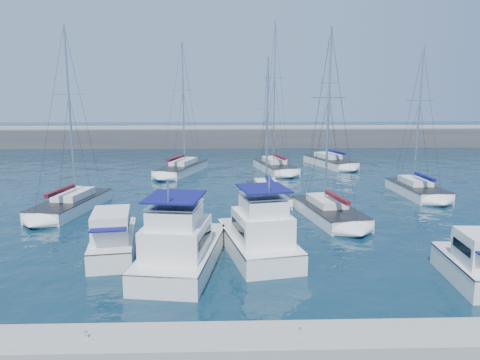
{
  "coord_description": "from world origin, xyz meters",
  "views": [
    {
      "loc": [
        -2.77,
        -27.12,
        9.74
      ],
      "look_at": [
        -1.7,
        7.03,
        3.0
      ],
      "focal_mm": 35.0,
      "sensor_mm": 36.0,
      "label": 1
    }
  ],
  "objects_px": {
    "sailboat_mid_c": "(268,194)",
    "sailboat_back_b": "(275,167)",
    "motor_yacht_stbd_inner": "(259,238)",
    "sailboat_mid_d": "(329,212)",
    "sailboat_mid_a": "(71,204)",
    "motor_yacht_port_inner": "(180,249)",
    "sailboat_back_a": "(182,168)",
    "motor_yacht_port_outer": "(113,239)",
    "motor_yacht_stbd_outer": "(476,266)",
    "sailboat_back_c": "(330,162)",
    "sailboat_mid_e": "(417,190)"
  },
  "relations": [
    {
      "from": "sailboat_mid_a",
      "to": "sailboat_back_b",
      "type": "relative_size",
      "value": 0.84
    },
    {
      "from": "sailboat_mid_c",
      "to": "sailboat_mid_d",
      "type": "distance_m",
      "value": 7.56
    },
    {
      "from": "sailboat_mid_c",
      "to": "sailboat_back_b",
      "type": "bearing_deg",
      "value": 77.42
    },
    {
      "from": "sailboat_mid_e",
      "to": "sailboat_back_c",
      "type": "distance_m",
      "value": 17.3
    },
    {
      "from": "sailboat_mid_a",
      "to": "sailboat_mid_d",
      "type": "xyz_separation_m",
      "value": [
        20.3,
        -2.92,
        -0.0
      ]
    },
    {
      "from": "motor_yacht_port_outer",
      "to": "motor_yacht_stbd_inner",
      "type": "distance_m",
      "value": 8.64
    },
    {
      "from": "sailboat_mid_d",
      "to": "sailboat_mid_e",
      "type": "distance_m",
      "value": 12.47
    },
    {
      "from": "motor_yacht_port_outer",
      "to": "motor_yacht_stbd_outer",
      "type": "xyz_separation_m",
      "value": [
        19.26,
        -4.79,
        -0.0
      ]
    },
    {
      "from": "motor_yacht_stbd_inner",
      "to": "sailboat_mid_e",
      "type": "distance_m",
      "value": 22.13
    },
    {
      "from": "sailboat_mid_c",
      "to": "sailboat_back_b",
      "type": "xyz_separation_m",
      "value": [
        2.19,
        14.27,
        0.05
      ]
    },
    {
      "from": "sailboat_mid_a",
      "to": "sailboat_back_c",
      "type": "bearing_deg",
      "value": 51.04
    },
    {
      "from": "motor_yacht_port_outer",
      "to": "sailboat_mid_d",
      "type": "bearing_deg",
      "value": 18.34
    },
    {
      "from": "motor_yacht_port_outer",
      "to": "sailboat_mid_e",
      "type": "bearing_deg",
      "value": 22.87
    },
    {
      "from": "motor_yacht_port_inner",
      "to": "sailboat_mid_c",
      "type": "bearing_deg",
      "value": 77.46
    },
    {
      "from": "motor_yacht_port_inner",
      "to": "sailboat_back_a",
      "type": "bearing_deg",
      "value": 103.6
    },
    {
      "from": "sailboat_mid_a",
      "to": "sailboat_mid_d",
      "type": "relative_size",
      "value": 1.03
    },
    {
      "from": "sailboat_mid_a",
      "to": "sailboat_mid_d",
      "type": "height_order",
      "value": "sailboat_mid_a"
    },
    {
      "from": "sailboat_mid_e",
      "to": "motor_yacht_stbd_outer",
      "type": "bearing_deg",
      "value": -108.04
    },
    {
      "from": "sailboat_back_a",
      "to": "sailboat_back_b",
      "type": "height_order",
      "value": "sailboat_back_b"
    },
    {
      "from": "motor_yacht_port_outer",
      "to": "sailboat_back_c",
      "type": "height_order",
      "value": "sailboat_back_c"
    },
    {
      "from": "sailboat_mid_a",
      "to": "sailboat_mid_c",
      "type": "distance_m",
      "value": 16.58
    },
    {
      "from": "motor_yacht_stbd_inner",
      "to": "motor_yacht_stbd_outer",
      "type": "relative_size",
      "value": 1.49
    },
    {
      "from": "motor_yacht_port_inner",
      "to": "motor_yacht_stbd_inner",
      "type": "height_order",
      "value": "same"
    },
    {
      "from": "sailboat_mid_c",
      "to": "sailboat_back_c",
      "type": "bearing_deg",
      "value": 58.21
    },
    {
      "from": "sailboat_back_c",
      "to": "sailboat_back_b",
      "type": "bearing_deg",
      "value": -171.75
    },
    {
      "from": "motor_yacht_port_inner",
      "to": "sailboat_mid_c",
      "type": "xyz_separation_m",
      "value": [
        6.23,
        16.15,
        -0.63
      ]
    },
    {
      "from": "sailboat_mid_a",
      "to": "sailboat_back_c",
      "type": "distance_m",
      "value": 33.49
    },
    {
      "from": "motor_yacht_stbd_inner",
      "to": "sailboat_mid_a",
      "type": "height_order",
      "value": "sailboat_mid_a"
    },
    {
      "from": "motor_yacht_stbd_inner",
      "to": "sailboat_back_b",
      "type": "xyz_separation_m",
      "value": [
        3.98,
        28.58,
        -0.58
      ]
    },
    {
      "from": "sailboat_mid_a",
      "to": "sailboat_mid_e",
      "type": "bearing_deg",
      "value": 20.13
    },
    {
      "from": "motor_yacht_stbd_outer",
      "to": "sailboat_mid_a",
      "type": "height_order",
      "value": "sailboat_mid_a"
    },
    {
      "from": "motor_yacht_port_inner",
      "to": "sailboat_mid_c",
      "type": "distance_m",
      "value": 17.32
    },
    {
      "from": "motor_yacht_port_outer",
      "to": "motor_yacht_port_inner",
      "type": "distance_m",
      "value": 4.8
    },
    {
      "from": "motor_yacht_stbd_inner",
      "to": "sailboat_back_b",
      "type": "bearing_deg",
      "value": 70.23
    },
    {
      "from": "sailboat_mid_a",
      "to": "sailboat_back_c",
      "type": "height_order",
      "value": "sailboat_back_c"
    },
    {
      "from": "motor_yacht_stbd_inner",
      "to": "sailboat_mid_c",
      "type": "xyz_separation_m",
      "value": [
        1.78,
        14.3,
        -0.63
      ]
    },
    {
      "from": "sailboat_mid_c",
      "to": "sailboat_mid_d",
      "type": "xyz_separation_m",
      "value": [
        4.08,
        -6.37,
        0.01
      ]
    },
    {
      "from": "sailboat_back_a",
      "to": "motor_yacht_port_outer",
      "type": "bearing_deg",
      "value": -74.59
    },
    {
      "from": "motor_yacht_port_outer",
      "to": "motor_yacht_port_inner",
      "type": "height_order",
      "value": "motor_yacht_port_inner"
    },
    {
      "from": "motor_yacht_port_outer",
      "to": "motor_yacht_stbd_outer",
      "type": "height_order",
      "value": "same"
    },
    {
      "from": "motor_yacht_stbd_inner",
      "to": "sailboat_back_c",
      "type": "xyz_separation_m",
      "value": [
        11.31,
        32.26,
        -0.59
      ]
    },
    {
      "from": "sailboat_mid_e",
      "to": "motor_yacht_port_outer",
      "type": "bearing_deg",
      "value": -151.91
    },
    {
      "from": "sailboat_mid_e",
      "to": "sailboat_back_a",
      "type": "relative_size",
      "value": 0.9
    },
    {
      "from": "motor_yacht_stbd_inner",
      "to": "sailboat_mid_d",
      "type": "bearing_deg",
      "value": 41.68
    },
    {
      "from": "sailboat_mid_c",
      "to": "sailboat_mid_d",
      "type": "bearing_deg",
      "value": -61.2
    },
    {
      "from": "motor_yacht_port_outer",
      "to": "sailboat_back_b",
      "type": "height_order",
      "value": "sailboat_back_b"
    },
    {
      "from": "sailboat_mid_a",
      "to": "motor_yacht_stbd_outer",
      "type": "bearing_deg",
      "value": -19.83
    },
    {
      "from": "sailboat_mid_a",
      "to": "motor_yacht_port_outer",
      "type": "bearing_deg",
      "value": -49.39
    },
    {
      "from": "sailboat_back_b",
      "to": "motor_yacht_port_inner",
      "type": "bearing_deg",
      "value": -118.06
    },
    {
      "from": "motor_yacht_port_outer",
      "to": "sailboat_mid_e",
      "type": "xyz_separation_m",
      "value": [
        24.37,
        15.03,
        -0.43
      ]
    }
  ]
}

